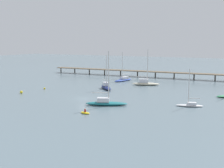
{
  "coord_description": "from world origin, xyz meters",
  "views": [
    {
      "loc": [
        37.78,
        -57.67,
        14.64
      ],
      "look_at": [
        0.0,
        17.21,
        1.5
      ],
      "focal_mm": 43.31,
      "sensor_mm": 36.0,
      "label": 1
    }
  ],
  "objects": [
    {
      "name": "sailboat_cream",
      "position": [
        7.07,
        28.42,
        0.87
      ],
      "size": [
        9.48,
        5.0,
        12.13
      ],
      "color": "beige",
      "rests_on": "ground_plane"
    },
    {
      "name": "sailboat_teal",
      "position": [
        8.88,
        -3.49,
        0.76
      ],
      "size": [
        9.89,
        6.02,
        12.63
      ],
      "color": "#1E727A",
      "rests_on": "ground_plane"
    },
    {
      "name": "sailboat_white",
      "position": [
        26.58,
        4.11,
        0.56
      ],
      "size": [
        6.35,
        3.3,
        8.66
      ],
      "color": "white",
      "rests_on": "ground_plane"
    },
    {
      "name": "pier",
      "position": [
        19.5,
        50.27,
        3.65
      ],
      "size": [
        87.14,
        9.0,
        7.46
      ],
      "color": "brown",
      "rests_on": "ground_plane"
    },
    {
      "name": "dinghy_yellow",
      "position": [
        8.52,
        -11.97,
        0.22
      ],
      "size": [
        2.43,
        1.41,
        1.14
      ],
      "color": "yellow",
      "rests_on": "ground_plane"
    },
    {
      "name": "ground_plane",
      "position": [
        0.0,
        0.0,
        0.0
      ],
      "size": [
        400.0,
        400.0,
        0.0
      ],
      "primitive_type": "plane",
      "color": "slate"
    },
    {
      "name": "sailboat_blue",
      "position": [
        -3.93,
        34.45,
        0.67
      ],
      "size": [
        4.99,
        9.55,
        10.84
      ],
      "color": "#2D4CB7",
      "rests_on": "ground_plane"
    },
    {
      "name": "mooring_buoy_far",
      "position": [
        -18.26,
        6.69,
        0.28
      ],
      "size": [
        0.56,
        0.56,
        0.56
      ],
      "primitive_type": "sphere",
      "color": "yellow",
      "rests_on": "ground_plane"
    },
    {
      "name": "sailboat_navy",
      "position": [
        -1.6,
        16.17,
        0.78
      ],
      "size": [
        7.36,
        7.83,
        10.62
      ],
      "color": "navy",
      "rests_on": "ground_plane"
    },
    {
      "name": "mooring_buoy_outer",
      "position": [
        -19.58,
        -1.64,
        0.41
      ],
      "size": [
        0.82,
        0.82,
        0.82
      ],
      "primitive_type": "sphere",
      "color": "yellow",
      "rests_on": "ground_plane"
    }
  ]
}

